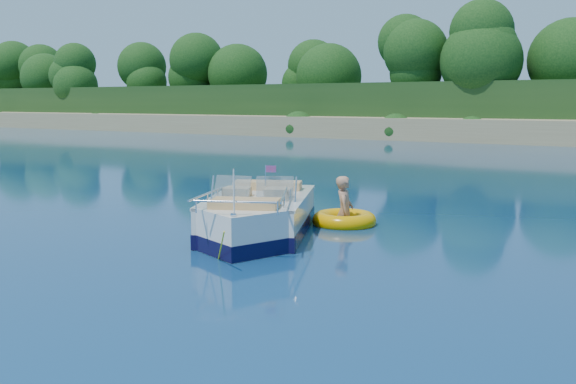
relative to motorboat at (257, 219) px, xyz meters
The scene contains 4 objects.
ground 4.88m from the motorboat, 50.62° to the right, with size 160.00×160.00×0.00m, color #091F45.
motorboat is the anchor object (origin of this frame).
tow_tube 2.21m from the motorboat, 65.27° to the left, with size 1.72×1.72×0.37m.
boy 2.22m from the motorboat, 65.13° to the left, with size 0.58×0.38×1.59m, color tan.
Camera 1 is at (3.95, -6.48, 2.64)m, focal length 40.00 mm.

